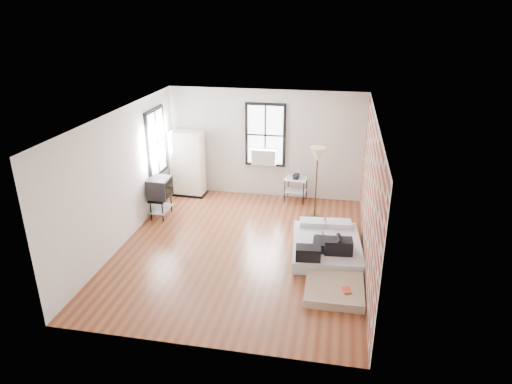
% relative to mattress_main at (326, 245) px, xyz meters
% --- Properties ---
extents(ground, '(6.00, 6.00, 0.00)m').
position_rel_mattress_main_xyz_m(ground, '(-1.75, -0.16, -0.16)').
color(ground, '#632D1A').
rests_on(ground, ground).
extents(room_shell, '(5.02, 6.02, 2.80)m').
position_rel_mattress_main_xyz_m(room_shell, '(-1.52, 0.20, 1.57)').
color(room_shell, silver).
rests_on(room_shell, ground).
extents(mattress_main, '(1.52, 1.96, 0.59)m').
position_rel_mattress_main_xyz_m(mattress_main, '(0.00, 0.00, 0.00)').
color(mattress_main, silver).
rests_on(mattress_main, ground).
extents(mattress_bare, '(1.04, 1.95, 0.42)m').
position_rel_mattress_main_xyz_m(mattress_bare, '(0.18, -0.81, -0.04)').
color(mattress_bare, tan).
rests_on(mattress_bare, ground).
extents(wardrobe, '(0.89, 0.54, 1.73)m').
position_rel_mattress_main_xyz_m(wardrobe, '(-3.75, 2.49, 0.70)').
color(wardrobe, black).
rests_on(wardrobe, ground).
extents(side_table, '(0.60, 0.51, 0.73)m').
position_rel_mattress_main_xyz_m(side_table, '(-0.90, 2.56, 0.34)').
color(side_table, black).
rests_on(side_table, ground).
extents(floor_lamp, '(0.37, 0.37, 1.73)m').
position_rel_mattress_main_xyz_m(floor_lamp, '(-0.35, 1.66, 1.33)').
color(floor_lamp, black).
rests_on(floor_lamp, ground).
extents(tv_stand, '(0.49, 0.69, 0.97)m').
position_rel_mattress_main_xyz_m(tv_stand, '(-3.96, 1.05, 0.53)').
color(tv_stand, black).
rests_on(tv_stand, ground).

